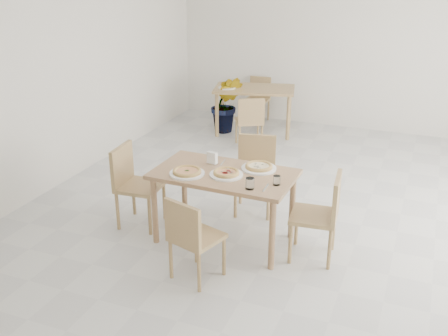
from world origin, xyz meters
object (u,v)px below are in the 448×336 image
at_px(chair_south, 191,234).
at_px(pizza_mushroom, 259,166).
at_px(pizza_pepperoni, 226,172).
at_px(tumbler_b, 250,184).
at_px(napkin_holder, 212,158).
at_px(pizza_margherita, 187,171).
at_px(chair_back_n, 258,96).
at_px(plate_mushroom, 259,168).
at_px(chair_north, 255,168).
at_px(chair_west, 133,180).
at_px(plate_pepperoni, 226,175).
at_px(potted_plant, 227,104).
at_px(plate_empty, 227,88).
at_px(chair_east, 323,211).
at_px(plate_margherita, 187,173).
at_px(tumbler_a, 277,180).
at_px(main_table, 224,181).
at_px(second_table, 254,94).
at_px(chair_back_s, 250,119).

xyz_separation_m(chair_south, pizza_mushroom, (0.28, 0.98, 0.32)).
bearing_deg(pizza_pepperoni, pizza_mushroom, 48.74).
distance_m(tumbler_b, napkin_holder, 0.70).
distance_m(pizza_margherita, napkin_holder, 0.36).
bearing_deg(chair_back_n, plate_mushroom, -70.70).
relative_size(chair_north, chair_west, 0.98).
bearing_deg(plate_pepperoni, potted_plant, 111.73).
distance_m(plate_pepperoni, plate_empty, 3.60).
relative_size(chair_east, plate_mushroom, 2.47).
bearing_deg(plate_margherita, tumbler_a, 5.47).
relative_size(chair_north, pizza_margherita, 3.04).
bearing_deg(pizza_pepperoni, chair_east, 5.77).
bearing_deg(pizza_margherita, main_table, 29.73).
bearing_deg(pizza_mushroom, napkin_holder, -173.90).
height_order(main_table, pizza_pepperoni, pizza_pepperoni).
xyz_separation_m(chair_north, tumbler_a, (0.51, -0.90, 0.30)).
relative_size(plate_pepperoni, second_table, 0.23).
bearing_deg(chair_east, chair_back_s, -153.74).
height_order(plate_mushroom, second_table, plate_mushroom).
xyz_separation_m(pizza_mushroom, potted_plant, (-1.59, 3.12, -0.31)).
bearing_deg(potted_plant, plate_empty, -61.68).
distance_m(plate_margherita, plate_mushroom, 0.72).
relative_size(plate_mushroom, chair_back_n, 0.45).
bearing_deg(chair_back_n, chair_north, -71.22).
xyz_separation_m(chair_south, potted_plant, (-1.31, 4.10, 0.00)).
bearing_deg(tumbler_a, pizza_mushroom, 132.19).
height_order(pizza_pepperoni, chair_back_n, pizza_pepperoni).
xyz_separation_m(main_table, chair_back_s, (-0.68, 2.72, -0.20)).
distance_m(chair_south, chair_east, 1.27).
bearing_deg(chair_back_s, plate_empty, -71.95).
distance_m(tumbler_a, tumbler_b, 0.27).
bearing_deg(pizza_pepperoni, tumbler_b, -33.61).
bearing_deg(chair_north, second_table, 97.79).
distance_m(plate_margherita, tumbler_a, 0.88).
relative_size(plate_margherita, chair_back_s, 0.43).
distance_m(main_table, pizza_margherita, 0.38).
xyz_separation_m(plate_margherita, plate_mushroom, (0.60, 0.39, 0.00)).
relative_size(chair_south, tumbler_a, 8.94).
xyz_separation_m(chair_west, chair_back_n, (0.01, 4.16, -0.07)).
bearing_deg(plate_empty, plate_margherita, -74.44).
relative_size(chair_north, chair_back_s, 1.08).
xyz_separation_m(tumbler_a, tumbler_b, (-0.20, -0.18, 0.01)).
bearing_deg(pizza_margherita, chair_west, 167.67).
distance_m(main_table, plate_empty, 3.52).
distance_m(chair_north, tumbler_b, 1.16).
relative_size(plate_margherita, second_table, 0.24).
relative_size(plate_pepperoni, tumbler_a, 3.64).
height_order(plate_margherita, second_table, plate_margherita).
relative_size(second_table, chair_back_n, 1.84).
relative_size(tumbler_b, second_table, 0.08).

